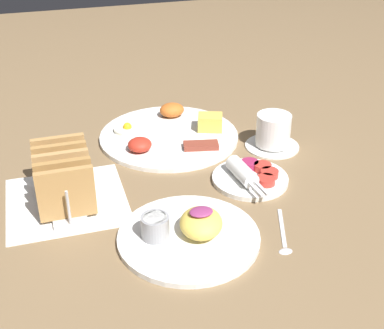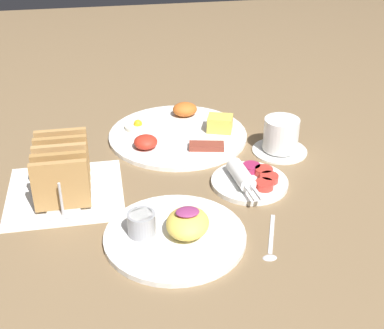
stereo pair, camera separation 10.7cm
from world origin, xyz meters
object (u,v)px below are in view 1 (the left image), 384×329
at_px(plate_condiments, 251,176).
at_px(plate_foreground, 188,232).
at_px(toast_rack, 63,178).
at_px(coffee_cup, 273,133).
at_px(plate_breakfast, 170,134).

height_order(plate_condiments, plate_foreground, plate_foreground).
bearing_deg(toast_rack, coffee_cup, 10.78).
bearing_deg(plate_condiments, plate_foreground, -140.21).
relative_size(plate_condiments, toast_rack, 0.95).
bearing_deg(coffee_cup, plate_condiments, -130.01).
height_order(plate_condiments, coffee_cup, coffee_cup).
distance_m(plate_foreground, coffee_cup, 0.38).
relative_size(plate_breakfast, coffee_cup, 2.65).
height_order(plate_condiments, toast_rack, toast_rack).
bearing_deg(plate_condiments, toast_rack, 174.71).
relative_size(plate_condiments, coffee_cup, 1.42).
xyz_separation_m(plate_condiments, plate_foreground, (-0.17, -0.14, 0.00)).
height_order(plate_foreground, toast_rack, toast_rack).
distance_m(plate_breakfast, coffee_cup, 0.24).
bearing_deg(plate_breakfast, toast_rack, -141.87).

